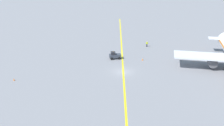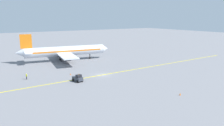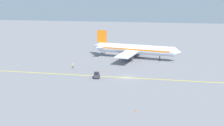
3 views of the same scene
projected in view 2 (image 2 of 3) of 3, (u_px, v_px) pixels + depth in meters
name	position (u px, v px, depth m)	size (l,w,h in m)	color
ground_plane	(102.00, 75.00, 63.55)	(400.00, 400.00, 0.00)	slate
apron_yellow_centreline	(102.00, 75.00, 63.55)	(0.40, 120.00, 0.01)	yellow
airplane_at_gate	(65.00, 51.00, 83.47)	(28.47, 35.45, 10.60)	silver
baggage_tug_dark	(78.00, 78.00, 56.94)	(3.24, 2.24, 2.11)	#333842
ground_crew_worker	(26.00, 76.00, 58.92)	(0.58, 0.27, 1.68)	#23232D
traffic_cone_near_nose	(180.00, 94.00, 47.07)	(0.32, 0.32, 0.55)	orange
traffic_cone_mid_apron	(70.00, 74.00, 63.54)	(0.32, 0.32, 0.55)	orange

